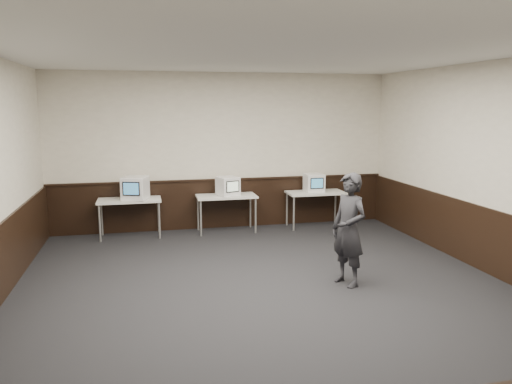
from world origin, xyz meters
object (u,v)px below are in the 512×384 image
emac_left (135,188)px  person (349,230)px  desk_left (129,203)px  emac_right (314,183)px  desk_right (316,195)px  desk_center (226,199)px  emac_center (228,186)px

emac_left → person: 4.48m
desk_left → emac_right: size_ratio=2.89×
desk_right → person: (-0.71, -3.39, 0.13)m
emac_left → person: bearing=-30.7°
emac_left → desk_center: bearing=19.1°
desk_center → emac_right: 1.88m
desk_left → emac_center: size_ratio=2.40×
emac_center → person: person is taller
desk_center → desk_left: bearing=180.0°
emac_center → person: bearing=-89.7°
desk_center → desk_right: size_ratio=1.00×
desk_center → emac_right: emac_right is taller
desk_left → person: size_ratio=0.74×
desk_right → emac_left: (-3.68, -0.04, 0.29)m
desk_center → emac_center: emac_center is taller
desk_left → desk_right: 3.80m
emac_left → emac_center: size_ratio=1.16×
desk_left → emac_right: (3.77, 0.02, 0.26)m
desk_left → emac_center: (1.93, -0.02, 0.26)m
desk_center → emac_left: 1.80m
desk_center → emac_center: 0.26m
desk_right → emac_left: bearing=-179.3°
desk_right → emac_center: emac_center is taller
desk_center → emac_left: bearing=-178.6°
person → desk_left: bearing=-159.5°
emac_center → person: (1.16, -3.37, -0.13)m
emac_left → emac_center: emac_left is taller
emac_center → person: size_ratio=0.31×
desk_right → emac_right: emac_right is taller
emac_right → person: bearing=-100.0°
desk_left → emac_center: 1.95m
desk_left → desk_right: bearing=0.0°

